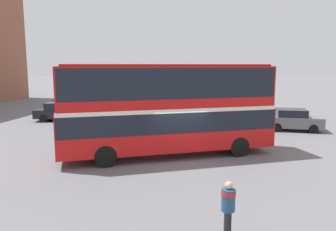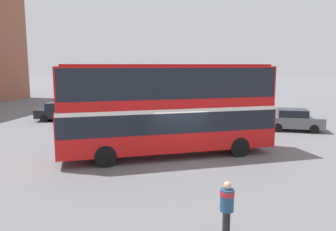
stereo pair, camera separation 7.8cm
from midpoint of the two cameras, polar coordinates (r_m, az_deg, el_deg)
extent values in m
plane|color=slate|center=(16.66, 2.43, -7.75)|extent=(240.00, 240.00, 0.00)
cube|color=red|center=(17.06, -0.13, -2.25)|extent=(11.13, 6.75, 2.06)
cube|color=red|center=(16.79, -0.13, 4.87)|extent=(10.95, 6.61, 2.18)
cube|color=black|center=(16.98, -0.13, -0.71)|extent=(11.04, 6.73, 1.01)
cube|color=black|center=(16.77, -0.13, 5.77)|extent=(10.81, 6.57, 1.49)
cube|color=silver|center=(16.89, -0.13, 1.28)|extent=(11.04, 6.72, 0.20)
cube|color=#A91111|center=(16.75, -0.13, 8.76)|extent=(10.42, 6.25, 0.10)
cylinder|color=black|center=(19.44, 9.20, -3.86)|extent=(1.08, 0.70, 1.04)
cylinder|color=black|center=(17.53, 12.14, -5.34)|extent=(1.08, 0.70, 1.04)
cylinder|color=black|center=(17.81, -11.50, -5.10)|extent=(1.08, 0.70, 1.04)
cylinder|color=black|center=(15.70, -10.97, -6.97)|extent=(1.08, 0.70, 1.04)
cylinder|color=#232328|center=(9.54, 9.89, -18.45)|extent=(0.15, 0.15, 0.79)
cylinder|color=#232328|center=(9.75, 10.30, -17.83)|extent=(0.15, 0.15, 0.79)
cylinder|color=navy|center=(9.35, 10.22, -14.29)|extent=(0.47, 0.47, 0.62)
cylinder|color=#B2232D|center=(9.28, 10.25, -13.15)|extent=(0.50, 0.50, 0.14)
sphere|color=#D8A884|center=(9.20, 10.29, -11.86)|extent=(0.21, 0.21, 0.21)
cube|color=black|center=(29.52, -17.86, 0.36)|extent=(4.85, 2.60, 0.71)
cube|color=black|center=(29.49, -18.26, 1.60)|extent=(2.65, 2.00, 0.58)
cylinder|color=black|center=(29.97, -14.80, 0.03)|extent=(0.69, 0.34, 0.66)
cylinder|color=black|center=(28.46, -15.48, -0.45)|extent=(0.69, 0.34, 0.66)
cylinder|color=black|center=(30.72, -20.01, 0.00)|extent=(0.69, 0.34, 0.66)
cylinder|color=black|center=(29.25, -20.93, -0.47)|extent=(0.69, 0.34, 0.66)
cube|color=navy|center=(36.99, -15.85, 2.15)|extent=(4.55, 2.06, 0.79)
cube|color=black|center=(36.86, -15.63, 3.18)|extent=(2.40, 1.75, 0.53)
cylinder|color=black|center=(36.81, -18.28, 1.48)|extent=(0.69, 0.26, 0.68)
cylinder|color=black|center=(38.29, -17.31, 1.79)|extent=(0.69, 0.26, 0.68)
cylinder|color=black|center=(35.79, -14.23, 1.45)|extent=(0.69, 0.26, 0.68)
cylinder|color=black|center=(37.31, -13.40, 1.77)|extent=(0.69, 0.26, 0.68)
cube|color=slate|center=(25.55, 20.93, -0.99)|extent=(4.04, 2.13, 0.77)
cube|color=black|center=(25.44, 20.66, 0.46)|extent=(2.15, 1.81, 0.52)
cylinder|color=black|center=(26.62, 23.24, -1.49)|extent=(0.65, 0.27, 0.64)
cylinder|color=black|center=(25.00, 23.91, -2.16)|extent=(0.65, 0.27, 0.64)
cylinder|color=black|center=(26.29, 18.02, -1.33)|extent=(0.65, 0.27, 0.64)
cylinder|color=black|center=(24.64, 18.36, -2.00)|extent=(0.65, 0.27, 0.64)
camera|label=1|loc=(0.04, -90.13, -0.02)|focal=35.00mm
camera|label=2|loc=(0.04, 89.87, 0.02)|focal=35.00mm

